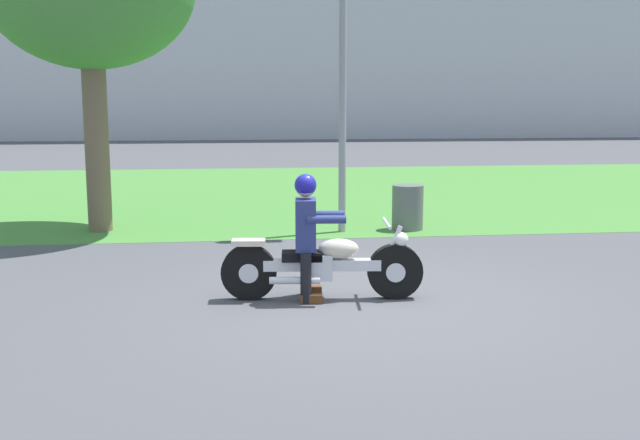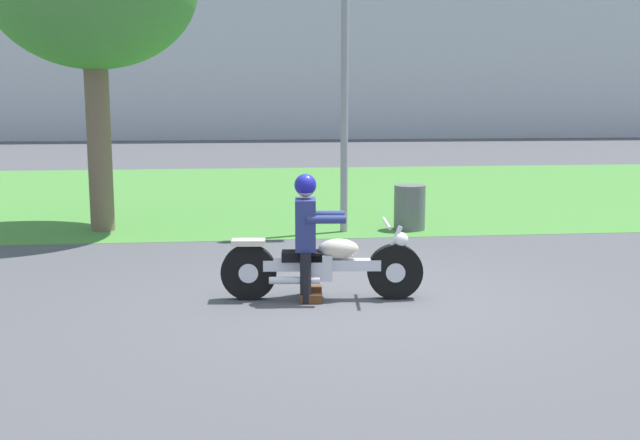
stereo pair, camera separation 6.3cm
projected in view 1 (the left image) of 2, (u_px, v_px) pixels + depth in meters
ground at (357, 300)px, 8.37m from camera, size 120.00×120.00×0.00m
grass_verge at (289, 192)px, 17.80m from camera, size 60.00×12.00×0.01m
stadium_facade at (319, 25)px, 42.44m from camera, size 62.46×8.00×12.29m
motorcycle_lead at (323, 265)px, 8.35m from camera, size 2.22×0.66×0.86m
rider_lead at (307, 227)px, 8.28m from camera, size 0.58×0.49×1.38m
streetlight_pole at (351, 32)px, 12.08m from camera, size 0.96×0.20×5.06m
trash_can at (408, 207)px, 12.72m from camera, size 0.52×0.52×0.75m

